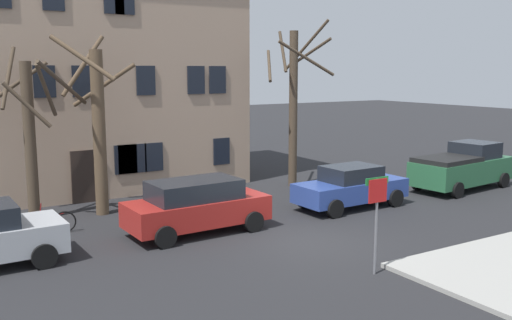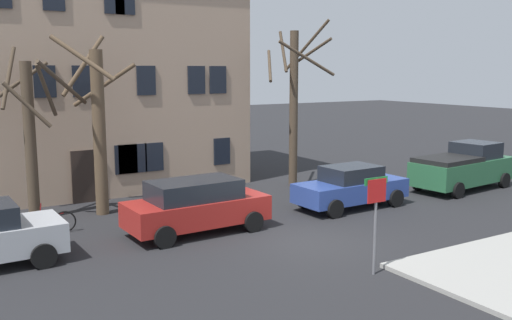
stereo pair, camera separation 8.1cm
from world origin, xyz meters
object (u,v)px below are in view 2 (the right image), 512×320
object	(u,v)px
car_red_wagon	(196,205)
bicycle_leaning	(48,223)
building_main	(97,55)
car_blue_sedan	(351,187)
tree_bare_near	(31,130)
tree_bare_mid	(98,124)
street_sign_pole	(376,207)
pickup_truck_green	(463,167)
tree_bare_far	(294,99)

from	to	relation	value
car_red_wagon	bicycle_leaning	distance (m)	4.81
building_main	car_blue_sedan	distance (m)	12.78
building_main	car_red_wagon	xyz separation A→B (m)	(0.34, -9.51, -4.97)
tree_bare_near	car_blue_sedan	world-z (taller)	tree_bare_near
tree_bare_mid	bicycle_leaning	world-z (taller)	tree_bare_mid
car_red_wagon	bicycle_leaning	bearing A→B (deg)	150.55
car_red_wagon	street_sign_pole	size ratio (longest dim) A/B	1.83
building_main	pickup_truck_green	xyz separation A→B (m)	(13.36, -9.47, -4.89)
building_main	tree_bare_near	world-z (taller)	building_main
tree_bare_far	car_blue_sedan	bearing A→B (deg)	-96.53
tree_bare_near	tree_bare_far	distance (m)	11.20
car_red_wagon	pickup_truck_green	size ratio (longest dim) A/B	0.87
tree_bare_far	car_blue_sedan	world-z (taller)	tree_bare_far
tree_bare_mid	bicycle_leaning	xyz separation A→B (m)	(-2.22, -1.67, -2.93)
street_sign_pole	tree_bare_mid	bearing A→B (deg)	113.23
tree_bare_mid	street_sign_pole	size ratio (longest dim) A/B	2.55
building_main	tree_bare_far	world-z (taller)	building_main
tree_bare_mid	car_blue_sedan	size ratio (longest dim) A/B	1.42
tree_bare_far	tree_bare_near	bearing A→B (deg)	-179.42
tree_bare_far	car_red_wagon	distance (m)	8.90
tree_bare_mid	car_red_wagon	world-z (taller)	tree_bare_mid
tree_bare_far	bicycle_leaning	distance (m)	11.94
tree_bare_mid	tree_bare_far	xyz separation A→B (m)	(8.96, 0.53, 0.64)
tree_bare_mid	car_blue_sedan	distance (m)	9.68
building_main	car_red_wagon	bearing A→B (deg)	-87.93
car_blue_sedan	pickup_truck_green	bearing A→B (deg)	0.53
tree_bare_far	street_sign_pole	size ratio (longest dim) A/B	2.93
car_red_wagon	tree_bare_mid	bearing A→B (deg)	115.77
building_main	tree_bare_far	distance (m)	9.09
pickup_truck_green	tree_bare_far	bearing A→B (deg)	143.04
building_main	pickup_truck_green	bearing A→B (deg)	-35.33
pickup_truck_green	bicycle_leaning	xyz separation A→B (m)	(-17.18, 2.31, -0.61)
building_main	tree_bare_mid	distance (m)	6.27
tree_bare_mid	pickup_truck_green	world-z (taller)	tree_bare_mid
tree_bare_far	pickup_truck_green	xyz separation A→B (m)	(6.00, -4.51, -2.95)
tree_bare_mid	car_blue_sedan	world-z (taller)	tree_bare_mid
tree_bare_near	bicycle_leaning	bearing A→B (deg)	-90.34
tree_bare_far	street_sign_pole	distance (m)	11.61
tree_bare_mid	bicycle_leaning	distance (m)	4.04
tree_bare_far	car_blue_sedan	xyz separation A→B (m)	(-0.52, -4.57, -3.11)
building_main	car_blue_sedan	size ratio (longest dim) A/B	2.75
car_red_wagon	tree_bare_near	bearing A→B (deg)	133.07
building_main	tree_bare_far	size ratio (longest dim) A/B	1.68
building_main	tree_bare_mid	xyz separation A→B (m)	(-1.60, -5.49, -2.58)
tree_bare_near	street_sign_pole	bearing A→B (deg)	-57.92
building_main	car_blue_sedan	xyz separation A→B (m)	(6.84, -9.53, -5.06)
tree_bare_mid	tree_bare_far	world-z (taller)	tree_bare_far
tree_bare_near	car_red_wagon	size ratio (longest dim) A/B	1.30
car_blue_sedan	street_sign_pole	distance (m)	7.24
tree_bare_mid	tree_bare_far	distance (m)	9.00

